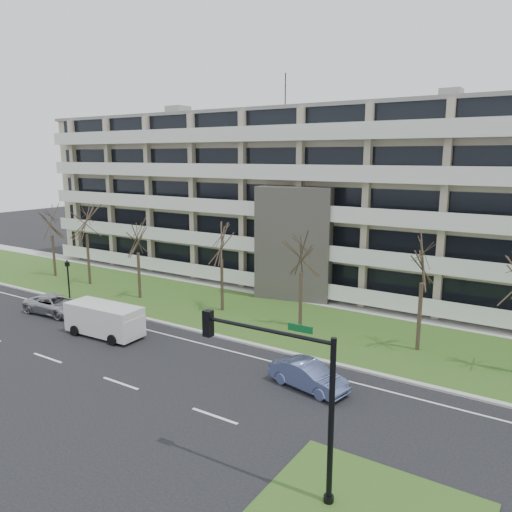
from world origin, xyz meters
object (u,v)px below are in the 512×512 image
Objects in this scene: blue_sedan at (308,375)px; pedestrian_signal at (68,274)px; traffic_signal at (285,383)px; white_van at (105,317)px; silver_pickup at (56,304)px.

pedestrian_signal is (-23.48, 3.80, 1.33)m from blue_sedan.
blue_sedan is 0.69× the size of traffic_signal.
blue_sedan is 1.31× the size of pedestrian_signal.
white_van reaches higher than blue_sedan.
traffic_signal reaches higher than blue_sedan.
blue_sedan is 0.77× the size of white_van.
traffic_signal is 28.43m from pedestrian_signal.
blue_sedan is at bearing -16.69° from pedestrian_signal.
silver_pickup is at bearing 159.85° from traffic_signal.
silver_pickup is 20.97m from blue_sedan.
silver_pickup is 4.17m from pedestrian_signal.
blue_sedan is at bearing -1.04° from white_van.
silver_pickup is 25.14m from traffic_signal.
white_van is at bearing -32.10° from pedestrian_signal.
pedestrian_signal is (-2.52, 3.05, 1.32)m from silver_pickup.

